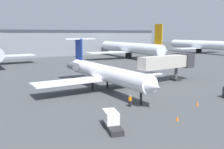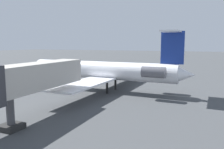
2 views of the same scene
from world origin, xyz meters
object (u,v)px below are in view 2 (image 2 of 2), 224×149
traffic_cone_mid (21,81)px  traffic_cone_near (0,89)px  baggage_tug_trailing (55,74)px  jet_bridge (25,79)px  ground_crew_marshaller (57,79)px  regional_jet (105,70)px

traffic_cone_mid → traffic_cone_near: bearing=22.0°
baggage_tug_trailing → traffic_cone_mid: size_ratio=7.70×
jet_bridge → traffic_cone_mid: (-17.27, -18.51, -4.00)m
traffic_cone_mid → baggage_tug_trailing: bearing=165.2°
ground_crew_marshaller → traffic_cone_near: bearing=-28.7°
regional_jet → jet_bridge: 16.71m
ground_crew_marshaller → traffic_cone_mid: (1.40, -7.71, -0.58)m
jet_bridge → baggage_tug_trailing: (-25.29, -16.39, -3.44)m
regional_jet → traffic_cone_near: 17.47m
jet_bridge → ground_crew_marshaller: 21.84m
jet_bridge → ground_crew_marshaller: (-18.67, -10.80, -3.42)m
jet_bridge → baggage_tug_trailing: jet_bridge is taller
baggage_tug_trailing → regional_jet: bearing=62.7°
jet_bridge → traffic_cone_near: size_ratio=25.84×
ground_crew_marshaller → baggage_tug_trailing: size_ratio=0.40×
jet_bridge → regional_jet: bearing=179.0°
jet_bridge → traffic_cone_near: (-9.97, -15.55, -4.00)m
ground_crew_marshaller → traffic_cone_mid: ground_crew_marshaller is taller
jet_bridge → ground_crew_marshaller: jet_bridge is taller
ground_crew_marshaller → traffic_cone_near: size_ratio=3.07×
regional_jet → jet_bridge: regional_jet is taller
regional_jet → traffic_cone_mid: 19.05m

